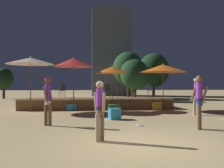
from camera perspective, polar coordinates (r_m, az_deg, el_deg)
The scene contains 25 objects.
ground_plane at distance 6.71m, azimuth 6.72°, elevation -13.59°, with size 120.00×120.00×0.00m, color tan.
wooden_deck at distance 16.67m, azimuth -3.64°, elevation -4.39°, with size 9.51×3.19×0.70m.
patio_umbrella_0 at distance 15.27m, azimuth 11.60°, elevation 3.52°, with size 2.77×2.77×2.84m.
patio_umbrella_1 at distance 15.08m, azimuth 0.04°, elevation 3.22°, with size 2.03×2.03×2.73m.
patio_umbrella_2 at distance 15.03m, azimuth -18.12°, elevation 5.01°, with size 2.74×2.74×3.17m.
patio_umbrella_3 at distance 14.88m, azimuth -8.79°, elevation 4.87°, with size 2.36×2.36×3.19m.
cube_seat_0 at distance 11.24m, azimuth 0.56°, elevation -6.83°, with size 0.56×0.56×0.49m.
cube_seat_1 at distance 14.46m, azimuth 0.46°, elevation -5.52°, with size 0.64×0.64×0.39m.
cube_seat_2 at distance 15.74m, azimuth 10.21°, elevation -4.94°, with size 0.70×0.70×0.46m.
cube_seat_3 at distance 15.23m, azimuth -9.24°, elevation -5.22°, with size 0.60×0.60×0.40m.
person_0 at distance 9.22m, azimuth 19.31°, elevation -3.27°, with size 0.56×0.39×1.88m.
person_1 at distance 6.88m, azimuth -2.83°, elevation -5.74°, with size 0.35×0.39×1.66m.
person_2 at distance 13.38m, azimuth 18.71°, elevation -2.13°, with size 0.31×0.53×1.87m.
person_3 at distance 9.76m, azimuth -14.45°, elevation -3.16°, with size 0.30×0.58×1.82m.
bistro_chair_0 at distance 16.66m, azimuth 1.82°, elevation -1.18°, with size 0.42×0.43×0.90m.
bistro_chair_1 at distance 16.22m, azimuth -1.07°, elevation -1.21°, with size 0.40×0.40×0.90m.
bistro_chair_2 at distance 17.01m, azimuth -11.27°, elevation -1.15°, with size 0.47×0.47×0.90m.
bistro_chair_3 at distance 16.77m, azimuth 8.43°, elevation -1.17°, with size 0.45×0.44×0.90m.
frisbee_disc at distance 9.64m, azimuth 6.36°, elevation -9.33°, with size 0.27×0.27×0.03m.
background_tree_0 at distance 28.75m, azimuth 3.68°, elevation 3.55°, with size 3.48×3.48×5.30m.
background_tree_1 at distance 29.62m, azimuth -23.50°, elevation 1.17°, with size 2.05×2.05×3.35m.
background_tree_2 at distance 23.36m, azimuth 5.27°, elevation 2.13°, with size 2.60×2.60×3.91m.
background_tree_3 at distance 27.29m, azimuth 9.51°, elevation 3.16°, with size 3.30×3.30×4.92m.
background_tree_4 at distance 26.26m, azimuth 4.76°, elevation 2.37°, with size 2.68×2.68×4.17m.
distant_building at distance 35.32m, azimuth -0.21°, elevation 7.24°, with size 5.40×3.01×12.11m.
Camera 1 is at (-1.38, -6.38, 1.57)m, focal length 40.00 mm.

